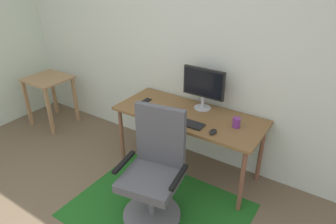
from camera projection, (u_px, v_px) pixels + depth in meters
The scene contains 10 objects.
wall_back at pixel (193, 48), 3.31m from camera, with size 6.00×0.10×2.60m, color silver.
area_rug at pixel (158, 210), 2.94m from camera, with size 1.61×1.22×0.01m, color #1C5B1C.
desk at pixel (189, 119), 3.21m from camera, with size 1.57×0.66×0.72m.
monitor at pixel (204, 85), 3.17m from camera, with size 0.46×0.18×0.45m.
keyboard at pixel (183, 122), 3.01m from camera, with size 0.43×0.13×0.02m, color black.
computer_mouse at pixel (213, 132), 2.82m from camera, with size 0.06×0.10×0.03m, color black.
coffee_cup at pixel (236, 123), 2.91m from camera, with size 0.08×0.08×0.10m, color #6F2D7C.
cell_phone at pixel (146, 101), 3.45m from camera, with size 0.07×0.14×0.01m, color black.
office_chair at pixel (154, 177), 2.73m from camera, with size 0.62×0.56×1.07m.
side_table at pixel (49, 87), 4.23m from camera, with size 0.56×0.53×0.70m.
Camera 1 is at (1.57, -0.67, 2.20)m, focal length 32.53 mm.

